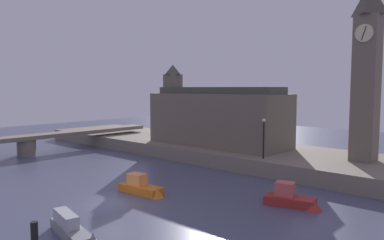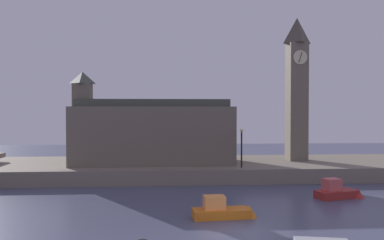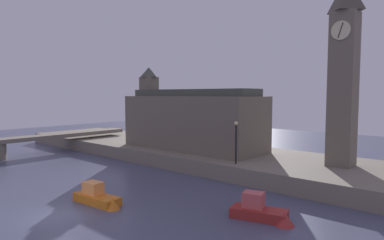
% 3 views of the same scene
% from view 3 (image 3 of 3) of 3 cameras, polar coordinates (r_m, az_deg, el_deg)
% --- Properties ---
extents(ground_plane, '(120.00, 120.00, 0.00)m').
position_cam_3_polar(ground_plane, '(24.01, -21.86, -14.97)').
color(ground_plane, '#474C66').
extents(far_embankment, '(70.00, 12.00, 1.50)m').
position_cam_3_polar(far_embankment, '(36.99, 7.13, -6.70)').
color(far_embankment, slate).
rests_on(far_embankment, ground).
extents(clock_tower, '(2.29, 2.33, 16.34)m').
position_cam_3_polar(clock_tower, '(32.29, 24.32, 7.72)').
color(clock_tower, '#6B6051').
rests_on(clock_tower, far_embankment).
extents(parliament_hall, '(17.17, 6.44, 9.88)m').
position_cam_3_polar(parliament_hall, '(39.58, -0.26, 0.09)').
color(parliament_hall, '#6B6051').
rests_on(parliament_hall, far_embankment).
extents(streetlamp, '(0.36, 0.36, 3.89)m').
position_cam_3_polar(streetlamp, '(30.78, 7.47, -2.94)').
color(streetlamp, black).
rests_on(streetlamp, far_embankment).
extents(boat_dinghy_red, '(4.42, 2.34, 1.69)m').
position_cam_3_polar(boat_dinghy_red, '(22.18, 12.09, -15.01)').
color(boat_dinghy_red, maroon).
rests_on(boat_dinghy_red, ground).
extents(boat_patrol_orange, '(4.54, 1.71, 1.63)m').
position_cam_3_polar(boat_patrol_orange, '(25.41, -15.34, -12.64)').
color(boat_patrol_orange, orange).
rests_on(boat_patrol_orange, ground).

